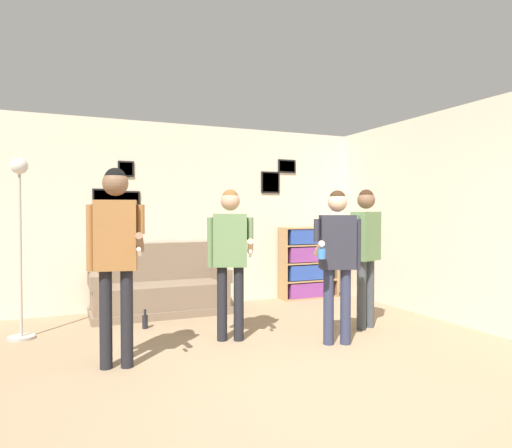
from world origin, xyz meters
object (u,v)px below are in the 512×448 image
object	(u,v)px
bottle_on_floor	(145,321)
floor_lamp	(20,222)
person_watcher_holding_cup	(337,250)
person_spectator_near_bookshelf	(366,243)
couch	(160,291)
drinking_cup	(319,224)
person_player_foreground_left	(116,244)
person_player_foreground_center	(230,248)
bookshelf	(309,263)

from	to	relation	value
bottle_on_floor	floor_lamp	bearing A→B (deg)	176.48
person_watcher_holding_cup	person_spectator_near_bookshelf	xyz separation A→B (m)	(0.68, 0.43, 0.03)
couch	drinking_cup	world-z (taller)	drinking_cup
bottle_on_floor	drinking_cup	size ratio (longest dim) A/B	2.28
person_watcher_holding_cup	person_spectator_near_bookshelf	world-z (taller)	person_spectator_near_bookshelf
person_player_foreground_left	person_player_foreground_center	world-z (taller)	person_player_foreground_left
bottle_on_floor	person_player_foreground_left	bearing A→B (deg)	-109.70
person_spectator_near_bookshelf	couch	bearing A→B (deg)	139.58
couch	bottle_on_floor	size ratio (longest dim) A/B	7.97
person_watcher_holding_cup	couch	bearing A→B (deg)	122.59
couch	person_player_foreground_left	size ratio (longest dim) A/B	1.03
floor_lamp	person_spectator_near_bookshelf	bearing A→B (deg)	-16.48
person_player_foreground_left	floor_lamp	bearing A→B (deg)	121.65
person_watcher_holding_cup	person_spectator_near_bookshelf	bearing A→B (deg)	32.13
bookshelf	drinking_cup	distance (m)	0.66
couch	person_player_foreground_center	bearing A→B (deg)	-75.08
bottle_on_floor	couch	bearing A→B (deg)	66.99
person_spectator_near_bookshelf	bottle_on_floor	xyz separation A→B (m)	(-2.43, 1.03, -0.93)
person_player_foreground_center	person_spectator_near_bookshelf	world-z (taller)	person_spectator_near_bookshelf
person_player_foreground_left	drinking_cup	world-z (taller)	person_player_foreground_left
person_spectator_near_bookshelf	bookshelf	bearing A→B (deg)	79.91
person_player_foreground_left	person_player_foreground_center	bearing A→B (deg)	19.01
floor_lamp	person_player_foreground_center	bearing A→B (deg)	-24.80
floor_lamp	person_spectator_near_bookshelf	distance (m)	3.93
person_player_foreground_left	drinking_cup	bearing A→B (deg)	33.31
person_spectator_near_bookshelf	bottle_on_floor	size ratio (longest dim) A/B	7.22
floor_lamp	drinking_cup	size ratio (longest dim) A/B	19.65
couch	bottle_on_floor	world-z (taller)	couch
bookshelf	floor_lamp	xyz separation A→B (m)	(-4.11, -0.87, 0.71)
floor_lamp	person_player_foreground_left	xyz separation A→B (m)	(0.86, -1.39, -0.17)
couch	bookshelf	world-z (taller)	bookshelf
couch	person_watcher_holding_cup	distance (m)	2.73
floor_lamp	bottle_on_floor	xyz separation A→B (m)	(1.33, -0.08, -1.19)
bookshelf	bottle_on_floor	bearing A→B (deg)	-161.08
person_player_foreground_left	person_player_foreground_center	distance (m)	1.31
floor_lamp	person_player_foreground_left	size ratio (longest dim) A/B	1.11
bookshelf	person_spectator_near_bookshelf	world-z (taller)	person_spectator_near_bookshelf
floor_lamp	person_watcher_holding_cup	world-z (taller)	floor_lamp
bookshelf	floor_lamp	size ratio (longest dim) A/B	0.58
person_player_foreground_left	bookshelf	bearing A→B (deg)	34.83
person_watcher_holding_cup	bookshelf	bearing A→B (deg)	66.74
person_player_foreground_center	person_watcher_holding_cup	world-z (taller)	person_player_foreground_center
drinking_cup	person_player_foreground_left	bearing A→B (deg)	-146.69
person_player_foreground_center	person_spectator_near_bookshelf	size ratio (longest dim) A/B	0.98
person_spectator_near_bookshelf	person_player_foreground_left	bearing A→B (deg)	-174.51
floor_lamp	person_player_foreground_left	distance (m)	1.64
bookshelf	bottle_on_floor	distance (m)	2.98
person_player_foreground_left	drinking_cup	xyz separation A→B (m)	(3.45, 2.26, 0.09)
person_player_foreground_center	drinking_cup	distance (m)	2.88
person_watcher_holding_cup	bottle_on_floor	size ratio (longest dim) A/B	7.04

